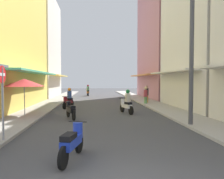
{
  "coord_description": "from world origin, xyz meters",
  "views": [
    {
      "loc": [
        -0.65,
        -3.55,
        2.14
      ],
      "look_at": [
        0.74,
        12.99,
        1.47
      ],
      "focal_mm": 35.13,
      "sensor_mm": 36.0,
      "label": 1
    }
  ],
  "objects": [
    {
      "name": "motorbike_black",
      "position": [
        -1.95,
        8.87,
        0.5
      ],
      "size": [
        0.78,
        1.73,
        0.96
      ],
      "color": "black",
      "rests_on": "ground"
    },
    {
      "name": "building_left_far",
      "position": [
        -8.66,
        26.09,
        6.47
      ],
      "size": [
        7.05,
        9.56,
        12.95
      ],
      "color": "silver",
      "rests_on": "ground"
    },
    {
      "name": "sidewalk_left",
      "position": [
        -4.62,
        15.44,
        0.06
      ],
      "size": [
        2.08,
        46.87,
        0.12
      ],
      "primitive_type": "cube",
      "color": "#9E9991",
      "rests_on": "ground"
    },
    {
      "name": "motorbike_blue",
      "position": [
        -1.22,
        2.39,
        0.5
      ],
      "size": [
        0.66,
        1.78,
        0.96
      ],
      "color": "black",
      "rests_on": "ground"
    },
    {
      "name": "motorbike_maroon",
      "position": [
        -2.61,
        13.65,
        0.7
      ],
      "size": [
        0.77,
        1.73,
        1.58
      ],
      "color": "black",
      "rests_on": "ground"
    },
    {
      "name": "building_right_mid",
      "position": [
        8.66,
        12.52,
        7.07
      ],
      "size": [
        7.05,
        8.5,
        14.15
      ],
      "color": "silver",
      "rests_on": "ground"
    },
    {
      "name": "motorbike_white",
      "position": [
        1.48,
        10.47,
        0.7
      ],
      "size": [
        0.75,
        1.74,
        1.58
      ],
      "color": "black",
      "rests_on": "ground"
    },
    {
      "name": "street_sign_no_entry",
      "position": [
        -3.73,
        4.14,
        1.72
      ],
      "size": [
        0.07,
        0.6,
        2.65
      ],
      "color": "gray",
      "rests_on": "ground"
    },
    {
      "name": "utility_pole",
      "position": [
        3.83,
        6.19,
        3.88
      ],
      "size": [
        0.2,
        1.2,
        7.6
      ],
      "color": "#4C4C4F",
      "rests_on": "ground"
    },
    {
      "name": "building_right_far",
      "position": [
        8.66,
        22.54,
        7.4
      ],
      "size": [
        7.05,
        10.51,
        14.81
      ],
      "color": "#B7727F",
      "rests_on": "ground"
    },
    {
      "name": "pedestrian_far",
      "position": [
        4.28,
        16.46,
        0.85
      ],
      "size": [
        0.34,
        0.34,
        1.69
      ],
      "color": "#BF8C3F",
      "rests_on": "ground"
    },
    {
      "name": "ground_plane",
      "position": [
        0.0,
        15.44,
        0.0
      ],
      "size": [
        85.52,
        85.52,
        0.0
      ],
      "primitive_type": "plane",
      "color": "#424244"
    },
    {
      "name": "vendor_umbrella",
      "position": [
        -4.7,
        9.66,
        2.03
      ],
      "size": [
        2.31,
        2.31,
        2.26
      ],
      "color": "#99999E",
      "rests_on": "ground"
    },
    {
      "name": "sidewalk_right",
      "position": [
        4.62,
        15.44,
        0.06
      ],
      "size": [
        2.08,
        46.87,
        0.12
      ],
      "primitive_type": "cube",
      "color": "#ADA89E",
      "rests_on": "ground"
    },
    {
      "name": "pedestrian_foreground",
      "position": [
        3.95,
        15.52,
        0.92
      ],
      "size": [
        0.44,
        0.44,
        1.63
      ],
      "color": "#598C59",
      "rests_on": "ground"
    },
    {
      "name": "motorbike_orange",
      "position": [
        -1.47,
        27.3,
        0.7
      ],
      "size": [
        0.55,
        1.81,
        1.58
      ],
      "color": "black",
      "rests_on": "ground"
    }
  ]
}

